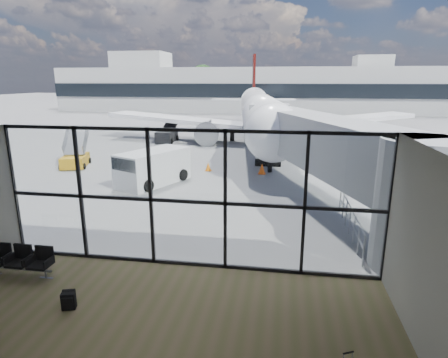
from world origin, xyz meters
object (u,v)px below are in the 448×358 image
(airliner, at_px, (259,112))
(service_van, at_px, (152,167))
(seating_row, at_px, (21,259))
(backpack, at_px, (68,301))
(belt_loader, at_px, (167,135))
(mobile_stairs, at_px, (75,159))

(airliner, height_order, service_van, airliner)
(seating_row, height_order, backpack, seating_row)
(airliner, relative_size, service_van, 7.29)
(seating_row, bearing_deg, service_van, 87.74)
(belt_loader, height_order, mobile_stairs, mobile_stairs)
(belt_loader, bearing_deg, airliner, 15.75)
(airliner, relative_size, mobile_stairs, 10.46)
(belt_loader, bearing_deg, service_van, -77.17)
(backpack, relative_size, service_van, 0.11)
(service_van, xyz_separation_m, belt_loader, (-3.74, 14.79, -0.36))
(backpack, xyz_separation_m, mobile_stairs, (-8.87, 15.71, 0.27))
(backpack, height_order, belt_loader, belt_loader)
(seating_row, distance_m, airliner, 28.81)
(seating_row, distance_m, service_van, 10.74)
(seating_row, bearing_deg, airliner, 79.20)
(seating_row, distance_m, backpack, 2.88)
(airliner, height_order, belt_loader, airliner)
(backpack, distance_m, mobile_stairs, 18.04)
(belt_loader, distance_m, mobile_stairs, 11.71)
(service_van, distance_m, mobile_stairs, 7.72)
(belt_loader, bearing_deg, backpack, -79.34)
(seating_row, distance_m, belt_loader, 25.72)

